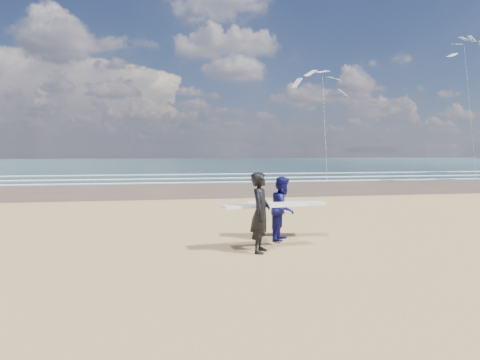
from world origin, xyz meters
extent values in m
cube|color=#463425|center=(20.00, 18.00, 0.01)|extent=(220.00, 12.00, 0.01)
cube|color=#173033|center=(20.00, 72.00, 0.01)|extent=(220.00, 100.00, 0.02)
cube|color=white|center=(20.00, 22.80, 0.05)|extent=(220.00, 0.50, 0.05)
cube|color=white|center=(20.00, 27.50, 0.05)|extent=(220.00, 0.50, 0.05)
cube|color=white|center=(20.00, 34.00, 0.05)|extent=(220.00, 0.50, 0.05)
imported|color=black|center=(0.96, 0.25, 0.99)|extent=(0.71, 0.85, 1.98)
cube|color=white|center=(1.16, 0.60, 1.12)|extent=(2.25, 0.77, 0.07)
imported|color=#0E0C47|center=(1.91, 1.55, 0.89)|extent=(1.01, 1.08, 1.78)
cube|color=white|center=(2.11, 1.90, 0.99)|extent=(2.26, 0.91, 0.07)
cube|color=slate|center=(12.22, 24.03, 0.05)|extent=(0.12, 0.12, 0.10)
cube|color=slate|center=(31.62, 30.50, 0.05)|extent=(0.12, 0.12, 0.10)
camera|label=1|loc=(-1.38, -9.86, 2.51)|focal=32.00mm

